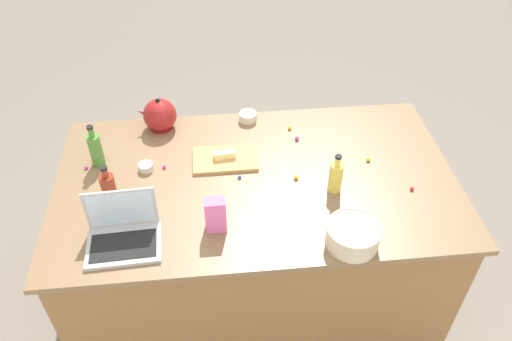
{
  "coord_description": "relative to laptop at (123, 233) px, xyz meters",
  "views": [
    {
      "loc": [
        0.18,
        1.79,
        2.55
      ],
      "look_at": [
        0.0,
        0.0,
        0.95
      ],
      "focal_mm": 35.19,
      "sensor_mm": 36.0,
      "label": 1
    }
  ],
  "objects": [
    {
      "name": "butter_stick_left",
      "position": [
        -0.46,
        -0.48,
        -0.01
      ],
      "size": [
        0.11,
        0.05,
        0.04
      ],
      "primitive_type": "cube",
      "rotation": [
        0.0,
        0.0,
        0.1
      ],
      "color": "#F4E58C",
      "rests_on": "cutting_board"
    },
    {
      "name": "candy_5",
      "position": [
        -1.32,
        -0.17,
        -0.04
      ],
      "size": [
        0.02,
        0.02,
        0.02
      ],
      "primitive_type": "sphere",
      "color": "red",
      "rests_on": "island_counter"
    },
    {
      "name": "candy_3",
      "position": [
        -0.52,
        -0.34,
        -0.04
      ],
      "size": [
        0.02,
        0.02,
        0.02
      ],
      "primitive_type": "sphere",
      "color": "blue",
      "rests_on": "island_counter"
    },
    {
      "name": "ramekin_small",
      "position": [
        -0.06,
        -0.45,
        -0.03
      ],
      "size": [
        0.07,
        0.07,
        0.04
      ],
      "primitive_type": "cylinder",
      "color": "beige",
      "rests_on": "island_counter"
    },
    {
      "name": "bottle_olive",
      "position": [
        0.17,
        -0.52,
        0.05
      ],
      "size": [
        0.06,
        0.06,
        0.23
      ],
      "color": "#4C8C38",
      "rests_on": "island_counter"
    },
    {
      "name": "candy_4",
      "position": [
        -0.79,
        -0.31,
        -0.04
      ],
      "size": [
        0.02,
        0.02,
        0.02
      ],
      "primitive_type": "sphere",
      "color": "yellow",
      "rests_on": "island_counter"
    },
    {
      "name": "candy_bag",
      "position": [
        -0.39,
        -0.03,
        0.04
      ],
      "size": [
        0.09,
        0.06,
        0.17
      ],
      "primitive_type": "cube",
      "color": "pink",
      "rests_on": "island_counter"
    },
    {
      "name": "ramekin_medium",
      "position": [
        -0.6,
        -0.81,
        -0.02
      ],
      "size": [
        0.1,
        0.1,
        0.05
      ],
      "primitive_type": "cylinder",
      "color": "beige",
      "rests_on": "island_counter"
    },
    {
      "name": "candy_8",
      "position": [
        -0.85,
        -0.61,
        -0.04
      ],
      "size": [
        0.02,
        0.02,
        0.02
      ],
      "primitive_type": "sphere",
      "color": "#CC3399",
      "rests_on": "island_counter"
    },
    {
      "name": "candy_6",
      "position": [
        -0.15,
        -0.45,
        -0.04
      ],
      "size": [
        0.02,
        0.02,
        0.02
      ],
      "primitive_type": "sphere",
      "color": "#CC3399",
      "rests_on": "island_counter"
    },
    {
      "name": "cutting_board",
      "position": [
        -0.46,
        -0.48,
        -0.04
      ],
      "size": [
        0.32,
        0.21,
        0.02
      ],
      "primitive_type": "cube",
      "color": "tan",
      "rests_on": "island_counter"
    },
    {
      "name": "mixing_bowl_large",
      "position": [
        -0.96,
        0.12,
        0.01
      ],
      "size": [
        0.23,
        0.23,
        0.1
      ],
      "color": "beige",
      "rests_on": "island_counter"
    },
    {
      "name": "candy_0",
      "position": [
        0.23,
        -0.49,
        -0.04
      ],
      "size": [
        0.02,
        0.02,
        0.02
      ],
      "primitive_type": "sphere",
      "color": "#CC3399",
      "rests_on": "island_counter"
    },
    {
      "name": "kettle",
      "position": [
        -0.13,
        -0.8,
        0.03
      ],
      "size": [
        0.21,
        0.18,
        0.2
      ],
      "color": "maroon",
      "rests_on": "island_counter"
    },
    {
      "name": "bottle_soy",
      "position": [
        0.08,
        -0.24,
        0.04
      ],
      "size": [
        0.07,
        0.07,
        0.21
      ],
      "color": "maroon",
      "rests_on": "island_counter"
    },
    {
      "name": "ground_plane",
      "position": [
        -0.6,
        -0.33,
        -0.95
      ],
      "size": [
        12.0,
        12.0,
        0.0
      ],
      "primitive_type": "plane",
      "color": "slate"
    },
    {
      "name": "laptop",
      "position": [
        0.0,
        0.0,
        0.0
      ],
      "size": [
        0.32,
        0.24,
        0.22
      ],
      "color": "#B7B7BC",
      "rests_on": "island_counter"
    },
    {
      "name": "island_counter",
      "position": [
        -0.6,
        -0.33,
        -0.5
      ],
      "size": [
        1.94,
        1.11,
        0.9
      ],
      "color": "olive",
      "rests_on": "ground"
    },
    {
      "name": "bottle_oil",
      "position": [
        -0.96,
        -0.22,
        0.04
      ],
      "size": [
        0.06,
        0.06,
        0.21
      ],
      "color": "#DBC64C",
      "rests_on": "island_counter"
    },
    {
      "name": "candy_1",
      "position": [
        -0.82,
        -0.7,
        -0.04
      ],
      "size": [
        0.02,
        0.02,
        0.02
      ],
      "primitive_type": "sphere",
      "color": "yellow",
      "rests_on": "island_counter"
    },
    {
      "name": "candy_7",
      "position": [
        -1.18,
        -0.4,
        -0.04
      ],
      "size": [
        0.02,
        0.02,
        0.02
      ],
      "primitive_type": "sphere",
      "color": "yellow",
      "rests_on": "island_counter"
    }
  ]
}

